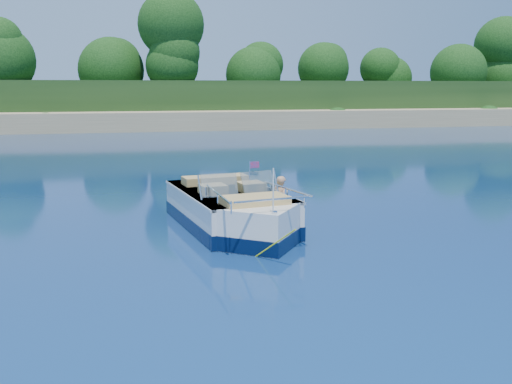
% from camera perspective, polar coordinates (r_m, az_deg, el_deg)
% --- Properties ---
extents(ground, '(160.00, 160.00, 0.00)m').
position_cam_1_polar(ground, '(11.65, -5.09, -7.02)').
color(ground, '#091541').
rests_on(ground, ground).
extents(shoreline, '(170.00, 59.00, 6.00)m').
position_cam_1_polar(shoreline, '(74.84, -11.97, 8.36)').
color(shoreline, '#9A8259').
rests_on(shoreline, ground).
extents(treeline, '(150.00, 7.12, 8.19)m').
position_cam_1_polar(treeline, '(52.09, -11.58, 12.56)').
color(treeline, black).
rests_on(treeline, ground).
extents(motorboat, '(2.87, 6.28, 2.10)m').
position_cam_1_polar(motorboat, '(14.10, -2.19, -2.16)').
color(motorboat, white).
rests_on(motorboat, ground).
extents(tow_tube, '(1.88, 1.88, 0.38)m').
position_cam_1_polar(tow_tube, '(16.20, 2.09, -1.62)').
color(tow_tube, '#ECBA00').
rests_on(tow_tube, ground).
extents(boy, '(0.71, 0.86, 1.56)m').
position_cam_1_polar(boy, '(16.17, 2.26, -1.99)').
color(boy, tan).
rests_on(boy, ground).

